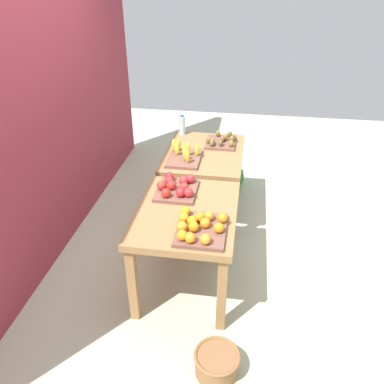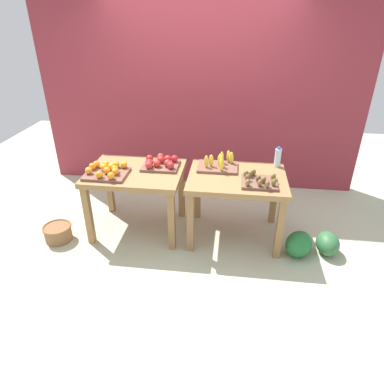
{
  "view_description": "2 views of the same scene",
  "coord_description": "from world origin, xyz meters",
  "px_view_note": "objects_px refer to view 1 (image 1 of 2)",
  "views": [
    {
      "loc": [
        -3.1,
        -0.44,
        2.45
      ],
      "look_at": [
        0.02,
        0.05,
        0.58
      ],
      "focal_mm": 36.13,
      "sensor_mm": 36.0,
      "label": 1
    },
    {
      "loc": [
        0.5,
        -3.32,
        2.35
      ],
      "look_at": [
        0.08,
        -0.04,
        0.55
      ],
      "focal_mm": 32.04,
      "sensor_mm": 36.0,
      "label": 2
    }
  ],
  "objects_px": {
    "display_table_right": "(204,161)",
    "watermelon_pile": "(230,171)",
    "orange_bin": "(199,227)",
    "apple_bin": "(176,188)",
    "banana_crate": "(184,155)",
    "display_table_left": "(187,222)",
    "wicker_basket": "(217,363)",
    "water_bottle": "(182,125)",
    "kiwi_bin": "(221,141)"
  },
  "relations": [
    {
      "from": "watermelon_pile",
      "to": "banana_crate",
      "type": "bearing_deg",
      "value": 158.02
    },
    {
      "from": "orange_bin",
      "to": "banana_crate",
      "type": "distance_m",
      "value": 1.22
    },
    {
      "from": "display_table_left",
      "to": "wicker_basket",
      "type": "relative_size",
      "value": 3.25
    },
    {
      "from": "display_table_left",
      "to": "wicker_basket",
      "type": "xyz_separation_m",
      "value": [
        -0.85,
        -0.35,
        -0.55
      ]
    },
    {
      "from": "apple_bin",
      "to": "kiwi_bin",
      "type": "relative_size",
      "value": 1.11
    },
    {
      "from": "display_table_left",
      "to": "water_bottle",
      "type": "xyz_separation_m",
      "value": [
        1.56,
        0.31,
        0.22
      ]
    },
    {
      "from": "display_table_left",
      "to": "kiwi_bin",
      "type": "bearing_deg",
      "value": -6.75
    },
    {
      "from": "display_table_left",
      "to": "kiwi_bin",
      "type": "xyz_separation_m",
      "value": [
        1.34,
        -0.16,
        0.15
      ]
    },
    {
      "from": "orange_bin",
      "to": "kiwi_bin",
      "type": "relative_size",
      "value": 1.23
    },
    {
      "from": "banana_crate",
      "to": "water_bottle",
      "type": "distance_m",
      "value": 0.67
    },
    {
      "from": "display_table_right",
      "to": "water_bottle",
      "type": "xyz_separation_m",
      "value": [
        0.44,
        0.31,
        0.22
      ]
    },
    {
      "from": "display_table_left",
      "to": "apple_bin",
      "type": "distance_m",
      "value": 0.33
    },
    {
      "from": "orange_bin",
      "to": "banana_crate",
      "type": "height_order",
      "value": "banana_crate"
    },
    {
      "from": "display_table_left",
      "to": "banana_crate",
      "type": "xyz_separation_m",
      "value": [
        0.91,
        0.18,
        0.16
      ]
    },
    {
      "from": "apple_bin",
      "to": "banana_crate",
      "type": "xyz_separation_m",
      "value": [
        0.65,
        0.05,
        0.0
      ]
    },
    {
      "from": "apple_bin",
      "to": "wicker_basket",
      "type": "bearing_deg",
      "value": -156.74
    },
    {
      "from": "watermelon_pile",
      "to": "water_bottle",
      "type": "bearing_deg",
      "value": 124.98
    },
    {
      "from": "banana_crate",
      "to": "apple_bin",
      "type": "bearing_deg",
      "value": -175.98
    },
    {
      "from": "apple_bin",
      "to": "wicker_basket",
      "type": "relative_size",
      "value": 1.25
    },
    {
      "from": "apple_bin",
      "to": "kiwi_bin",
      "type": "distance_m",
      "value": 1.11
    },
    {
      "from": "display_table_left",
      "to": "water_bottle",
      "type": "distance_m",
      "value": 1.6
    },
    {
      "from": "display_table_right",
      "to": "orange_bin",
      "type": "xyz_separation_m",
      "value": [
        -1.39,
        -0.14,
        0.16
      ]
    },
    {
      "from": "display_table_left",
      "to": "watermelon_pile",
      "type": "distance_m",
      "value": 2.03
    },
    {
      "from": "kiwi_bin",
      "to": "orange_bin",
      "type": "bearing_deg",
      "value": 179.39
    },
    {
      "from": "display_table_left",
      "to": "display_table_right",
      "type": "relative_size",
      "value": 1.0
    },
    {
      "from": "orange_bin",
      "to": "kiwi_bin",
      "type": "xyz_separation_m",
      "value": [
        1.61,
        -0.02,
        -0.01
      ]
    },
    {
      "from": "display_table_left",
      "to": "banana_crate",
      "type": "distance_m",
      "value": 0.94
    },
    {
      "from": "water_bottle",
      "to": "display_table_left",
      "type": "bearing_deg",
      "value": -168.69
    },
    {
      "from": "apple_bin",
      "to": "watermelon_pile",
      "type": "distance_m",
      "value": 1.85
    },
    {
      "from": "display_table_right",
      "to": "water_bottle",
      "type": "bearing_deg",
      "value": 35.44
    },
    {
      "from": "orange_bin",
      "to": "apple_bin",
      "type": "height_order",
      "value": "apple_bin"
    },
    {
      "from": "wicker_basket",
      "to": "orange_bin",
      "type": "bearing_deg",
      "value": 19.61
    },
    {
      "from": "display_table_right",
      "to": "watermelon_pile",
      "type": "xyz_separation_m",
      "value": [
        0.83,
        -0.24,
        -0.52
      ]
    },
    {
      "from": "display_table_right",
      "to": "water_bottle",
      "type": "height_order",
      "value": "water_bottle"
    },
    {
      "from": "orange_bin",
      "to": "watermelon_pile",
      "type": "relative_size",
      "value": 0.69
    },
    {
      "from": "display_table_left",
      "to": "apple_bin",
      "type": "bearing_deg",
      "value": 26.32
    },
    {
      "from": "apple_bin",
      "to": "wicker_basket",
      "type": "height_order",
      "value": "apple_bin"
    },
    {
      "from": "display_table_left",
      "to": "orange_bin",
      "type": "xyz_separation_m",
      "value": [
        -0.27,
        -0.14,
        0.16
      ]
    },
    {
      "from": "apple_bin",
      "to": "water_bottle",
      "type": "distance_m",
      "value": 1.31
    },
    {
      "from": "orange_bin",
      "to": "kiwi_bin",
      "type": "distance_m",
      "value": 1.61
    },
    {
      "from": "wicker_basket",
      "to": "kiwi_bin",
      "type": "bearing_deg",
      "value": 5.0
    },
    {
      "from": "display_table_right",
      "to": "apple_bin",
      "type": "relative_size",
      "value": 2.6
    },
    {
      "from": "display_table_right",
      "to": "kiwi_bin",
      "type": "height_order",
      "value": "kiwi_bin"
    },
    {
      "from": "apple_bin",
      "to": "display_table_right",
      "type": "bearing_deg",
      "value": -8.64
    },
    {
      "from": "wicker_basket",
      "to": "watermelon_pile",
      "type": "bearing_deg",
      "value": 2.19
    },
    {
      "from": "water_bottle",
      "to": "wicker_basket",
      "type": "relative_size",
      "value": 0.72
    },
    {
      "from": "display_table_right",
      "to": "wicker_basket",
      "type": "height_order",
      "value": "display_table_right"
    },
    {
      "from": "display_table_right",
      "to": "watermelon_pile",
      "type": "bearing_deg",
      "value": -16.4
    },
    {
      "from": "display_table_right",
      "to": "apple_bin",
      "type": "bearing_deg",
      "value": 171.36
    },
    {
      "from": "display_table_right",
      "to": "watermelon_pile",
      "type": "distance_m",
      "value": 1.01
    }
  ]
}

